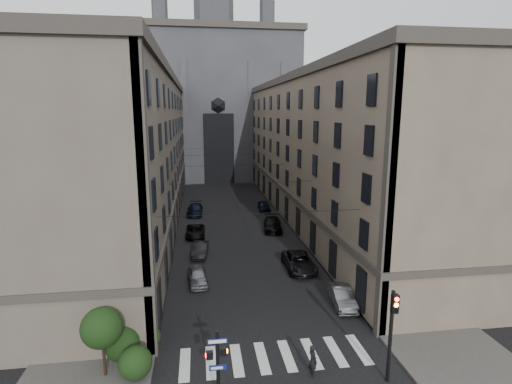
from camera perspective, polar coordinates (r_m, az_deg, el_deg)
name	(u,v)px	position (r m, az deg, el deg)	size (l,w,h in m)	color
sidewalk_left	(151,222)	(54.13, -14.76, -4.20)	(7.00, 80.00, 0.15)	#383533
sidewalk_right	(307,216)	(55.72, 7.26, -3.47)	(7.00, 80.00, 0.15)	#383533
zebra_crossing	(275,356)	(25.58, 2.68, -22.42)	(11.00, 3.20, 0.01)	beige
building_left	(123,152)	(52.92, -18.44, 5.46)	(13.60, 60.60, 18.85)	#52483F
building_right	(330,149)	(54.99, 10.47, 6.05)	(13.60, 60.60, 18.85)	brown
gothic_tower	(215,96)	(90.99, -5.82, 13.52)	(35.00, 23.00, 58.00)	#2D2D33
pedestrian_signal_left	(217,363)	(21.06, -5.53, -23.11)	(1.02, 0.38, 4.00)	black
traffic_light_right	(392,326)	(23.04, 18.84, -17.63)	(0.34, 0.50, 5.20)	black
shrub_cluster	(120,341)	(24.71, -18.85, -19.48)	(3.90, 4.40, 3.90)	black
tram_wires	(231,167)	(52.13, -3.65, 3.62)	(14.00, 60.00, 0.43)	black
car_left_near	(198,276)	(34.65, -8.33, -11.83)	(1.56, 3.88, 1.32)	slate
car_left_midnear	(200,249)	(40.89, -7.98, -8.14)	(1.42, 4.07, 1.34)	black
car_left_midfar	(195,231)	(47.03, -8.65, -5.58)	(2.13, 4.62, 1.28)	black
car_left_far	(195,210)	(56.94, -8.71, -2.49)	(2.10, 5.17, 1.50)	black
car_right_near	(342,297)	(31.45, 12.20, -14.43)	(1.44, 4.13, 1.36)	slate
car_right_midnear	(299,262)	(37.28, 6.19, -9.92)	(2.48, 5.39, 1.50)	black
car_right_midfar	(273,224)	(49.01, 2.39, -4.62)	(2.12, 5.21, 1.51)	black
car_right_far	(264,206)	(58.83, 1.14, -1.98)	(1.61, 4.00, 1.36)	black
pedestrian	(313,361)	(23.82, 8.11, -22.73)	(0.67, 0.44, 1.83)	black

